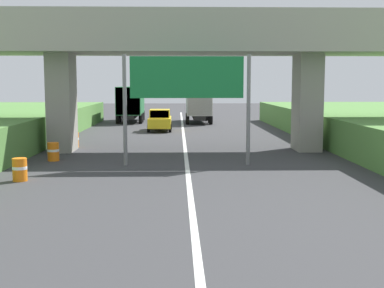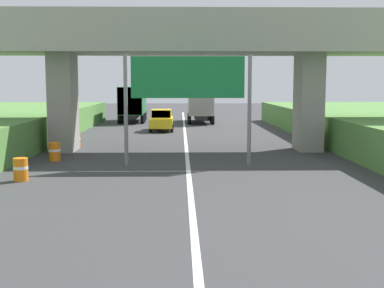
{
  "view_description": "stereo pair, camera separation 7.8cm",
  "coord_description": "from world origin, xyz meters",
  "px_view_note": "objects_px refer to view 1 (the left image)",
  "views": [
    {
      "loc": [
        -0.42,
        1.66,
        3.8
      ],
      "look_at": [
        0.0,
        17.04,
        2.0
      ],
      "focal_mm": 48.92,
      "sensor_mm": 36.0,
      "label": 1
    },
    {
      "loc": [
        -0.34,
        1.65,
        3.8
      ],
      "look_at": [
        0.0,
        17.04,
        2.0
      ],
      "focal_mm": 48.92,
      "sensor_mm": 36.0,
      "label": 2
    }
  ],
  "objects_px": {
    "construction_barrel_4": "(53,152)",
    "construction_barrel_5": "(74,140)",
    "truck_silver": "(198,103)",
    "car_yellow": "(160,120)",
    "construction_barrel_3": "(20,169)",
    "truck_green": "(131,102)",
    "overhead_highway_sign": "(187,84)"
  },
  "relations": [
    {
      "from": "construction_barrel_4",
      "to": "construction_barrel_5",
      "type": "distance_m",
      "value": 5.32
    },
    {
      "from": "truck_silver",
      "to": "construction_barrel_5",
      "type": "relative_size",
      "value": 8.11
    },
    {
      "from": "truck_silver",
      "to": "car_yellow",
      "type": "bearing_deg",
      "value": -111.27
    },
    {
      "from": "truck_silver",
      "to": "construction_barrel_5",
      "type": "height_order",
      "value": "truck_silver"
    },
    {
      "from": "construction_barrel_3",
      "to": "construction_barrel_5",
      "type": "xyz_separation_m",
      "value": [
        0.01,
        10.65,
        0.0
      ]
    },
    {
      "from": "truck_green",
      "to": "construction_barrel_4",
      "type": "height_order",
      "value": "truck_green"
    },
    {
      "from": "overhead_highway_sign",
      "to": "truck_green",
      "type": "xyz_separation_m",
      "value": [
        -4.98,
        27.26,
        -1.82
      ]
    },
    {
      "from": "overhead_highway_sign",
      "to": "truck_silver",
      "type": "height_order",
      "value": "overhead_highway_sign"
    },
    {
      "from": "truck_silver",
      "to": "construction_barrel_4",
      "type": "xyz_separation_m",
      "value": [
        -8.08,
        -24.73,
        -1.47
      ]
    },
    {
      "from": "overhead_highway_sign",
      "to": "car_yellow",
      "type": "height_order",
      "value": "overhead_highway_sign"
    },
    {
      "from": "overhead_highway_sign",
      "to": "truck_silver",
      "type": "xyz_separation_m",
      "value": [
        1.55,
        26.21,
        -1.82
      ]
    },
    {
      "from": "truck_green",
      "to": "construction_barrel_5",
      "type": "height_order",
      "value": "truck_green"
    },
    {
      "from": "overhead_highway_sign",
      "to": "construction_barrel_3",
      "type": "xyz_separation_m",
      "value": [
        -6.57,
        -3.84,
        -3.29
      ]
    },
    {
      "from": "overhead_highway_sign",
      "to": "construction_barrel_3",
      "type": "height_order",
      "value": "overhead_highway_sign"
    },
    {
      "from": "truck_silver",
      "to": "construction_barrel_4",
      "type": "bearing_deg",
      "value": -108.1
    },
    {
      "from": "car_yellow",
      "to": "construction_barrel_5",
      "type": "xyz_separation_m",
      "value": [
        -4.72,
        -10.67,
        -0.4
      ]
    },
    {
      "from": "construction_barrel_3",
      "to": "construction_barrel_4",
      "type": "distance_m",
      "value": 5.32
    },
    {
      "from": "overhead_highway_sign",
      "to": "construction_barrel_4",
      "type": "bearing_deg",
      "value": 167.21
    },
    {
      "from": "truck_green",
      "to": "car_yellow",
      "type": "relative_size",
      "value": 1.78
    },
    {
      "from": "truck_silver",
      "to": "construction_barrel_3",
      "type": "distance_m",
      "value": 31.17
    },
    {
      "from": "truck_green",
      "to": "overhead_highway_sign",
      "type": "bearing_deg",
      "value": -79.64
    },
    {
      "from": "truck_silver",
      "to": "truck_green",
      "type": "bearing_deg",
      "value": 170.92
    },
    {
      "from": "truck_silver",
      "to": "construction_barrel_3",
      "type": "xyz_separation_m",
      "value": [
        -8.13,
        -30.05,
        -1.47
      ]
    },
    {
      "from": "truck_green",
      "to": "construction_barrel_3",
      "type": "distance_m",
      "value": 31.17
    },
    {
      "from": "truck_silver",
      "to": "construction_barrel_5",
      "type": "xyz_separation_m",
      "value": [
        -8.12,
        -19.41,
        -1.47
      ]
    },
    {
      "from": "construction_barrel_4",
      "to": "truck_green",
      "type": "bearing_deg",
      "value": 86.56
    },
    {
      "from": "car_yellow",
      "to": "construction_barrel_3",
      "type": "bearing_deg",
      "value": -102.51
    },
    {
      "from": "truck_green",
      "to": "truck_silver",
      "type": "xyz_separation_m",
      "value": [
        6.54,
        -1.04,
        0.0
      ]
    },
    {
      "from": "truck_green",
      "to": "construction_barrel_4",
      "type": "distance_m",
      "value": 25.86
    },
    {
      "from": "car_yellow",
      "to": "construction_barrel_3",
      "type": "xyz_separation_m",
      "value": [
        -4.73,
        -21.32,
        -0.4
      ]
    },
    {
      "from": "construction_barrel_3",
      "to": "car_yellow",
      "type": "bearing_deg",
      "value": 77.49
    },
    {
      "from": "overhead_highway_sign",
      "to": "truck_green",
      "type": "height_order",
      "value": "overhead_highway_sign"
    }
  ]
}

